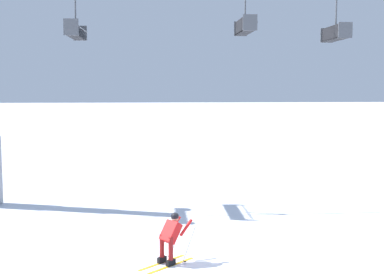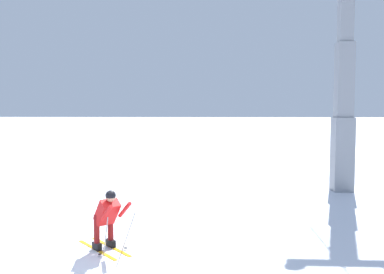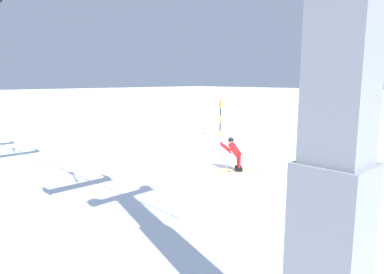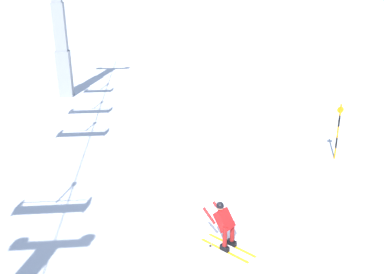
{
  "view_description": "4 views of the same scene",
  "coord_description": "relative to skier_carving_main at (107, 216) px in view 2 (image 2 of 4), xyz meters",
  "views": [
    {
      "loc": [
        -0.94,
        -14.01,
        4.95
      ],
      "look_at": [
        0.16,
        1.96,
        3.3
      ],
      "focal_mm": 47.28,
      "sensor_mm": 36.0,
      "label": 1
    },
    {
      "loc": [
        8.67,
        2.07,
        3.24
      ],
      "look_at": [
        -0.81,
        1.6,
        2.57
      ],
      "focal_mm": 39.54,
      "sensor_mm": 36.0,
      "label": 2
    },
    {
      "loc": [
        -9.35,
        10.76,
        3.75
      ],
      "look_at": [
        -0.83,
        2.41,
        1.76
      ],
      "focal_mm": 32.45,
      "sensor_mm": 36.0,
      "label": 3
    },
    {
      "loc": [
        -11.39,
        1.63,
        7.73
      ],
      "look_at": [
        0.28,
        0.55,
        3.15
      ],
      "focal_mm": 41.13,
      "sensor_mm": 36.0,
      "label": 4
    }
  ],
  "objects": [
    {
      "name": "lift_tower_near",
      "position": [
        -7.24,
        7.37,
        2.98
      ],
      "size": [
        0.74,
        2.42,
        9.11
      ],
      "color": "gray",
      "rests_on": "ground_plane"
    },
    {
      "name": "skier_carving_main",
      "position": [
        0.0,
        0.0,
        0.0
      ],
      "size": [
        1.62,
        1.56,
        1.54
      ],
      "color": "yellow",
      "rests_on": "ground_plane"
    },
    {
      "name": "ground_plane",
      "position": [
        0.58,
        0.3,
        -0.8
      ],
      "size": [
        260.0,
        260.0,
        0.0
      ],
      "primitive_type": "plane",
      "color": "white"
    }
  ]
}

